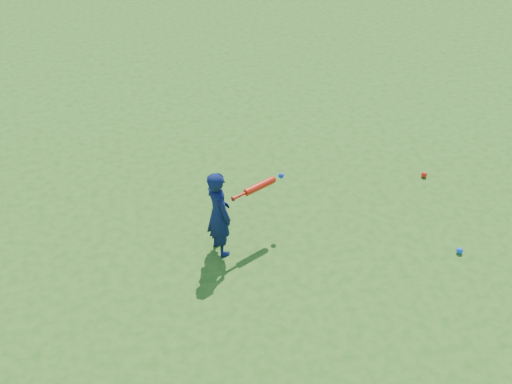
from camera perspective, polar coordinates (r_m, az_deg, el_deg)
ground at (r=6.53m, az=-4.71°, el=-3.91°), size 80.00×80.00×0.00m
child at (r=5.95m, az=-3.76°, el=-2.16°), size 0.36×0.43×1.02m
ground_ball_red at (r=7.63m, az=16.46°, el=1.66°), size 0.07×0.07×0.07m
ground_ball_blue at (r=6.59m, az=19.70°, el=-5.56°), size 0.07×0.07×0.07m
bat_swing at (r=6.09m, az=0.56°, el=0.69°), size 0.64×0.35×0.08m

